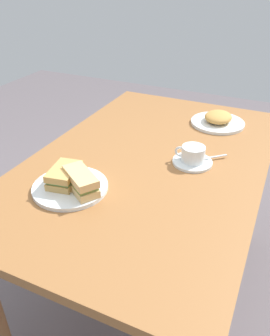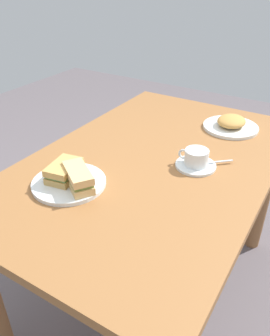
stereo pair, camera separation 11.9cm
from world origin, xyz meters
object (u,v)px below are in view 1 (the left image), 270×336
Objects in this scene: sandwich_plate at (70,187)px; coffee_cup at (193,153)px; dining_table at (149,187)px; sandwich_back at (81,181)px; spoon at (211,157)px; coffee_saucer at (192,162)px; side_plate at (218,123)px; sandwich_front at (65,175)px.

sandwich_plate is 0.46m from coffee_cup.
dining_table is 8.40× the size of sandwich_back.
spoon reaches higher than dining_table.
coffee_saucer is (0.34, -0.27, -0.04)m from sandwich_back.
coffee_saucer is at bearing -38.87° from sandwich_back.
spoon reaches higher than side_plate.
coffee_saucer is at bearing -43.70° from sandwich_plate.
sandwich_front is at bearing 154.22° from side_plate.
side_plate is (0.42, -0.16, 0.15)m from dining_table.
sandwich_back is at bearing 139.72° from spoon.
spoon reaches higher than sandwich_plate.
spoon is at bearing -48.80° from coffee_cup.
sandwich_back is (-0.31, 0.11, 0.18)m from dining_table.
dining_table is at bearing 100.49° from coffee_cup.
coffee_cup is 0.40m from side_plate.
side_plate is (0.40, -0.00, 0.00)m from coffee_saucer.
coffee_saucer is 0.61× the size of side_plate.
sandwich_plate is at bearing 136.43° from coffee_cup.
sandwich_plate reaches higher than coffee_saucer.
sandwich_back reaches higher than dining_table.
sandwich_front is at bearing 133.46° from coffee_cup.
sandwich_front is at bearing 80.18° from sandwich_back.
sandwich_back is 0.44m from coffee_saucer.
side_plate reaches higher than coffee_saucer.
sandwich_back is at bearing 141.29° from coffee_cup.
sandwich_plate is 3.09× the size of spoon.
coffee_cup is 0.47× the size of side_plate.
sandwich_back reaches higher than sandwich_front.
coffee_cup is at bearing -79.51° from dining_table.
spoon is (0.05, -0.06, -0.03)m from coffee_cup.
sandwich_back is 0.43m from coffee_cup.
coffee_saucer is (0.33, -0.34, -0.04)m from sandwich_front.
side_plate is at bearing -21.05° from dining_table.
sandwich_front reaches higher than coffee_saucer.
sandwich_plate is at bearing -110.67° from sandwich_front.
sandwich_back is 0.65× the size of side_plate.
side_plate is at bearing 9.17° from spoon.
spoon is at bearing -48.10° from coffee_saucer.
sandwich_back reaches higher than coffee_cup.
coffee_saucer is (0.33, -0.32, -0.00)m from sandwich_plate.
side_plate is (0.40, -0.00, -0.03)m from coffee_cup.
coffee_saucer is 0.04m from coffee_cup.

